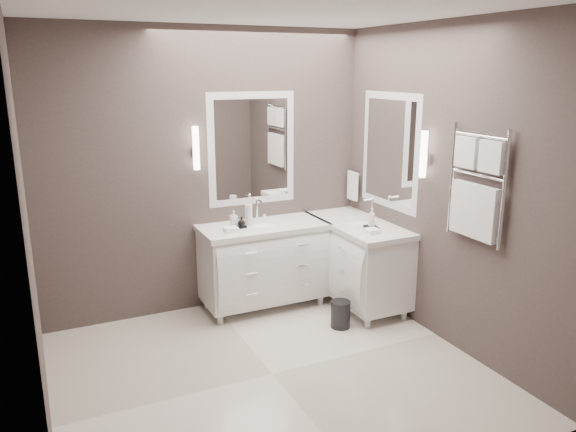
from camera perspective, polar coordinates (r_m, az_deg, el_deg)
name	(u,v)px	position (r m, az deg, el deg)	size (l,w,h in m)	color
floor	(272,374)	(4.56, -1.61, -15.78)	(3.20, 3.00, 0.01)	#F0E1D1
ceiling	(269,7)	(3.95, -1.91, 20.47)	(3.20, 3.00, 0.01)	white
wall_back	(208,172)	(5.43, -8.14, 4.41)	(3.20, 0.01, 2.70)	#453A37
wall_front	(395,273)	(2.79, 10.79, -5.70)	(3.20, 0.01, 2.70)	#453A37
wall_left	(27,233)	(3.73, -24.99, -1.61)	(0.01, 3.00, 2.70)	#453A37
wall_right	(446,187)	(4.89, 15.77, 2.87)	(0.01, 3.00, 2.70)	#453A37
vanity_back	(264,260)	(5.54, -2.49, -4.50)	(1.24, 0.59, 0.97)	white
vanity_right	(357,257)	(5.65, 7.04, -4.20)	(0.59, 1.24, 0.97)	white
mirror_back	(252,149)	(5.53, -3.68, 6.81)	(0.90, 0.02, 1.10)	white
mirror_right	(390,151)	(5.47, 10.30, 6.52)	(0.02, 0.90, 1.10)	white
sconce_back	(196,149)	(5.28, -9.33, 6.74)	(0.06, 0.06, 0.40)	white
sconce_right	(424,155)	(4.97, 13.60, 6.03)	(0.06, 0.06, 0.40)	white
towel_bar_corner	(353,185)	(5.97, 6.59, 3.12)	(0.03, 0.22, 0.30)	white
towel_ladder	(476,192)	(4.56, 18.55, 2.36)	(0.06, 0.58, 0.90)	white
waste_bin	(340,314)	(5.25, 5.36, -9.90)	(0.18, 0.18, 0.25)	black
amenity_tray_back	(238,227)	(5.33, -5.14, -1.08)	(0.15, 0.11, 0.02)	black
amenity_tray_right	(371,228)	(5.33, 8.46, -1.18)	(0.12, 0.15, 0.02)	black
water_bottle	(249,215)	(5.39, -4.02, 0.12)	(0.07, 0.07, 0.20)	silver
soap_bottle_a	(234,218)	(5.32, -5.53, -0.22)	(0.06, 0.07, 0.14)	white
soap_bottle_b	(242,221)	(5.30, -4.73, -0.54)	(0.07, 0.07, 0.09)	black
soap_bottle_c	(372,218)	(5.31, 8.50, -0.16)	(0.07, 0.07, 0.17)	white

